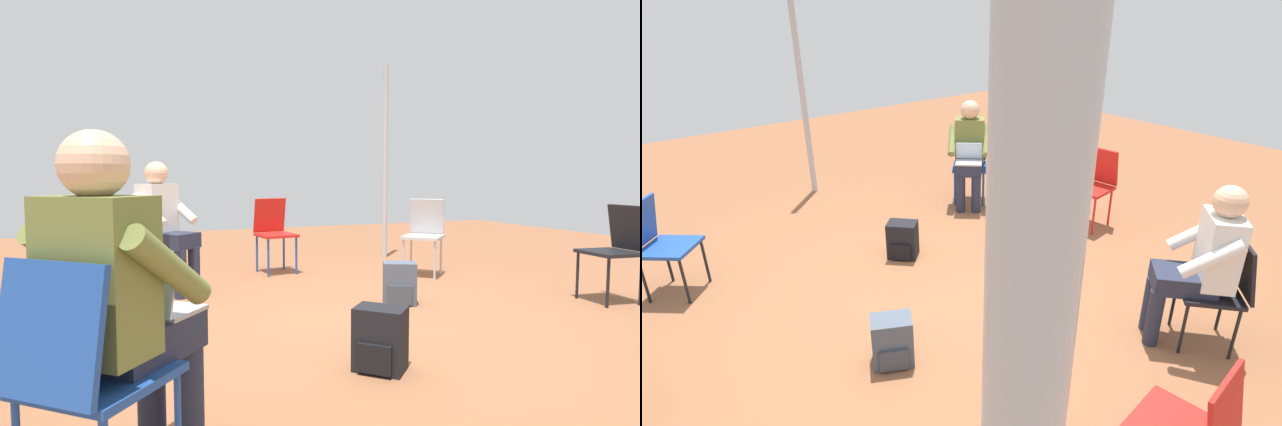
{
  "view_description": "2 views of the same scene",
  "coord_description": "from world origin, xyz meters",
  "views": [
    {
      "loc": [
        -1.63,
        -3.33,
        1.09
      ],
      "look_at": [
        -0.11,
        0.36,
        0.8
      ],
      "focal_mm": 28.0,
      "sensor_mm": 36.0,
      "label": 1
    },
    {
      "loc": [
        1.99,
        2.81,
        2.4
      ],
      "look_at": [
        -0.16,
        0.15,
        0.86
      ],
      "focal_mm": 28.0,
      "sensor_mm": 36.0,
      "label": 2
    }
  ],
  "objects": [
    {
      "name": "ground_plane",
      "position": [
        0.0,
        0.0,
        0.0
      ],
      "size": [
        14.0,
        14.0,
        0.0
      ],
      "primitive_type": "plane",
      "color": "brown"
    },
    {
      "name": "chair_north",
      "position": [
        0.04,
        2.14,
        0.5
      ],
      "size": [
        0.44,
        0.48,
        0.85
      ],
      "rotation": [
        0.0,
        0.0,
        3.25
      ],
      "color": "red",
      "rests_on": "ground"
    },
    {
      "name": "chair_northeast",
      "position": [
        1.54,
        1.34,
        0.5
      ],
      "size": [
        0.59,
        0.58,
        0.85
      ],
      "rotation": [
        0.0,
        0.0,
        2.33
      ],
      "color": "#B7B7BC",
      "rests_on": "ground"
    },
    {
      "name": "chair_northwest",
      "position": [
        -1.32,
        1.63,
        0.5
      ],
      "size": [
        0.58,
        0.59,
        0.85
      ],
      "rotation": [
        0.0,
        0.0,
        -2.44
      ],
      "color": "black",
      "rests_on": "ground"
    },
    {
      "name": "chair_southwest",
      "position": [
        -1.74,
        -1.66,
        0.5
      ],
      "size": [
        0.58,
        0.59,
        0.85
      ],
      "rotation": [
        0.0,
        0.0,
        -0.73
      ],
      "color": "#1E4799",
      "rests_on": "ground"
    },
    {
      "name": "chair_east",
      "position": [
        2.41,
        -0.31,
        0.5
      ],
      "size": [
        0.49,
        0.45,
        0.85
      ],
      "rotation": [
        0.0,
        0.0,
        1.43
      ],
      "color": "black",
      "rests_on": "ground"
    },
    {
      "name": "person_with_laptop",
      "position": [
        -1.63,
        -1.54,
        0.69
      ],
      "size": [
        0.63,
        0.64,
        1.24
      ],
      "rotation": [
        0.0,
        0.0,
        -0.73
      ],
      "color": "#23283D",
      "rests_on": "ground"
    },
    {
      "name": "person_in_white",
      "position": [
        -1.21,
        1.5,
        0.69
      ],
      "size": [
        0.63,
        0.63,
        1.24
      ],
      "rotation": [
        0.0,
        0.0,
        -2.44
      ],
      "color": "#23283D",
      "rests_on": "ground"
    },
    {
      "name": "backpack_near_laptop_user",
      "position": [
        0.62,
        0.34,
        0.16
      ],
      "size": [
        0.34,
        0.31,
        0.36
      ],
      "rotation": [
        0.0,
        0.0,
        2.67
      ],
      "color": "#475160",
      "rests_on": "ground"
    },
    {
      "name": "backpack_by_empty_chair",
      "position": [
        -0.27,
        -0.91,
        0.16
      ],
      "size": [
        0.34,
        0.34,
        0.36
      ],
      "rotation": [
        0.0,
        0.0,
        5.48
      ],
      "color": "black",
      "rests_on": "ground"
    },
    {
      "name": "tent_pole_far",
      "position": [
        1.76,
        2.6,
        1.29
      ],
      "size": [
        0.07,
        0.07,
        2.58
      ],
      "primitive_type": "cylinder",
      "color": "#B2B2B7",
      "rests_on": "ground"
    }
  ]
}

